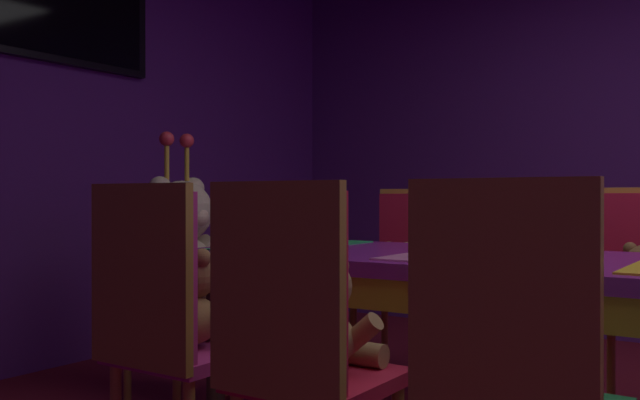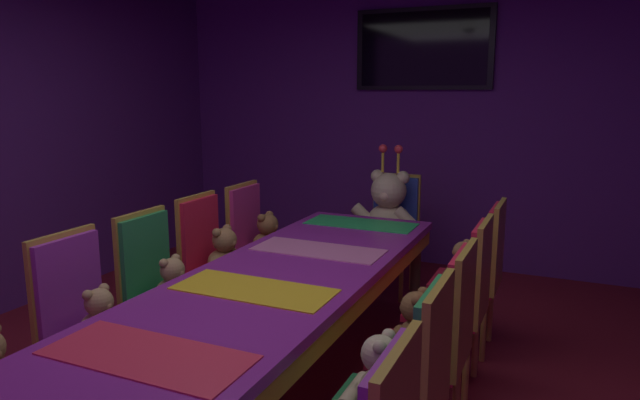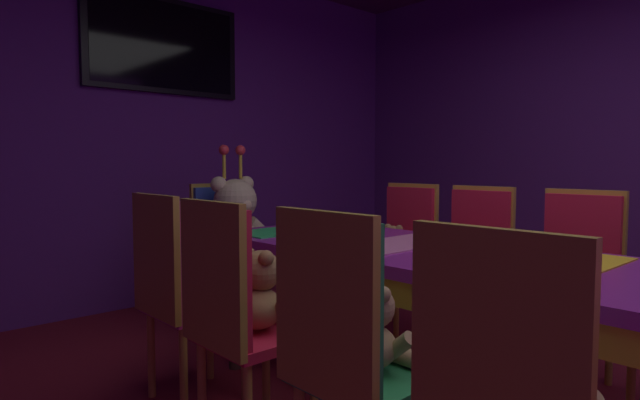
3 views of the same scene
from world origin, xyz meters
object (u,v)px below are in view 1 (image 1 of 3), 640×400
teddy_left_3 (532,352)px  chair_right_5 (409,265)px  teddy_left_4 (324,321)px  teddy_right_5 (396,272)px  chair_left_4 (293,330)px  throne_chair (159,269)px  chair_left_3 (511,356)px  king_teddy_bear (183,247)px  chair_left_5 (160,310)px  chair_right_4 (512,271)px  teddy_left_5 (194,304)px

teddy_left_3 → chair_right_5: chair_right_5 is taller
teddy_left_4 → teddy_right_5: size_ratio=1.26×
chair_left_4 → throne_chair: 1.68m
chair_left_3 → teddy_right_5: bearing=35.3°
teddy_left_3 → teddy_right_5: (1.43, 1.11, -0.01)m
throne_chair → king_teddy_bear: size_ratio=1.25×
chair_left_5 → teddy_right_5: size_ratio=3.56×
chair_right_4 → teddy_left_4: bearing=-0.0°
chair_right_4 → king_teddy_bear: size_ratio=1.25×
teddy_left_4 → throne_chair: (0.72, 1.43, -0.00)m
chair_left_3 → teddy_right_5: (1.57, 1.11, -0.03)m
teddy_left_5 → throne_chair: throne_chair is taller
chair_left_3 → throne_chair: (0.84, 2.01, 0.00)m
chair_left_3 → teddy_right_5: 1.92m
teddy_left_4 → teddy_left_5: bearing=86.8°
chair_left_3 → chair_left_4: same height
chair_left_5 → king_teddy_bear: 1.13m
chair_left_4 → chair_right_4: size_ratio=1.00×
teddy_left_3 → chair_left_5: (-0.14, 1.10, 0.02)m
chair_left_5 → teddy_right_5: bearing=0.4°
chair_left_3 → chair_right_5: same height
chair_left_5 → teddy_left_5: 0.15m
teddy_right_5 → chair_left_3: bearing=35.3°
teddy_left_3 → chair_left_4: bearing=106.8°
chair_left_3 → chair_left_5: bearing=89.9°
chair_left_4 → teddy_left_5: chair_left_4 is taller
chair_left_5 → chair_right_5: 1.71m
teddy_left_5 → teddy_right_5: bearing=0.4°
king_teddy_bear → teddy_left_5: bearing=-43.0°
teddy_left_3 → chair_left_5: size_ratio=0.30×
chair_left_5 → king_teddy_bear: king_teddy_bear is taller
teddy_left_3 → chair_right_5: size_ratio=0.30×
chair_left_3 → teddy_left_4: bearing=78.3°
chair_left_5 → chair_right_5: bearing=0.4°
chair_left_3 → chair_right_5: (1.71, 1.11, 0.00)m
chair_left_3 → teddy_left_5: chair_left_3 is taller
chair_left_4 → chair_right_5: same height
teddy_left_4 → chair_right_4: (1.58, -0.00, -0.00)m
chair_left_5 → chair_right_5: same height
teddy_left_3 → teddy_left_4: 0.57m
teddy_left_3 → king_teddy_bear: size_ratio=0.38×
teddy_left_4 → teddy_left_5: teddy_left_4 is taller
teddy_left_3 → teddy_right_5: bearing=37.9°
chair_left_4 → teddy_left_5: (0.18, 0.53, -0.00)m
chair_right_4 → throne_chair: 1.67m
throne_chair → teddy_right_5: bearing=39.1°
chair_left_5 → teddy_left_5: chair_left_5 is taller
chair_left_5 → teddy_left_5: (0.15, 0.00, -0.00)m
chair_right_5 → chair_left_5: bearing=0.4°
throne_chair → chair_left_4: bearing=-31.2°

